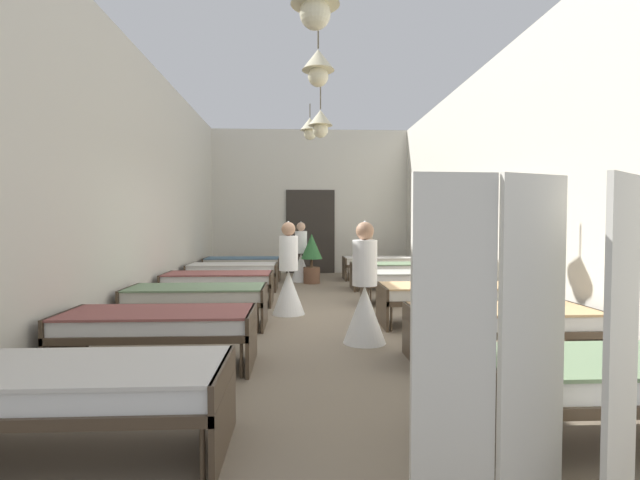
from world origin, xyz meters
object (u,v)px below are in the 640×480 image
object	(u,v)px
patient_seated_primary	(367,246)
nurse_mid_aisle	(289,281)
bed_right_row_2	(447,294)
nurse_far_aisle	(301,260)
bed_left_row_2	(197,296)
bed_left_row_4	(233,270)
bed_left_row_3	(219,280)
bed_right_row_4	(395,269)
bed_left_row_0	(73,386)
nurse_near_aisle	(365,300)
bed_left_row_1	(159,324)
bed_right_row_3	(415,279)
bed_right_row_0	(619,377)
bed_right_row_5	(380,262)
privacy_screen	(536,347)
potted_plant	(312,255)
bed_left_row_5	(243,263)
bed_right_row_1	(501,321)

from	to	relation	value
patient_seated_primary	nurse_mid_aisle	bearing A→B (deg)	-113.28
bed_right_row_2	nurse_far_aisle	distance (m)	5.33
bed_left_row_2	bed_left_row_4	bearing A→B (deg)	90.00
bed_left_row_3	bed_right_row_4	distance (m)	3.94
bed_left_row_0	nurse_near_aisle	bearing A→B (deg)	49.53
bed_left_row_1	bed_right_row_4	world-z (taller)	same
bed_left_row_3	bed_right_row_3	distance (m)	3.52
bed_left_row_3	nurse_far_aisle	world-z (taller)	nurse_far_aisle
bed_right_row_0	nurse_near_aisle	size ratio (longest dim) A/B	1.28
bed_right_row_2	bed_right_row_5	distance (m)	5.27
bed_left_row_3	bed_left_row_2	bearing A→B (deg)	-90.00
privacy_screen	bed_right_row_4	bearing A→B (deg)	62.70
bed_left_row_0	nurse_near_aisle	distance (m)	3.40
bed_left_row_2	bed_right_row_0	bearing A→B (deg)	-44.91
bed_right_row_2	potted_plant	xyz separation A→B (m)	(-1.79, 4.55, 0.25)
bed_right_row_3	nurse_near_aisle	distance (m)	2.99
potted_plant	privacy_screen	bearing A→B (deg)	-84.52
bed_right_row_2	bed_left_row_5	xyz separation A→B (m)	(-3.52, 5.27, 0.00)
bed_left_row_0	bed_right_row_1	bearing A→B (deg)	26.50
bed_left_row_0	nurse_mid_aisle	bearing A→B (deg)	74.05
bed_left_row_0	potted_plant	bearing A→B (deg)	77.88
potted_plant	bed_left_row_4	bearing A→B (deg)	-149.06
bed_right_row_0	bed_right_row_5	size ratio (longest dim) A/B	1.00
patient_seated_primary	potted_plant	xyz separation A→B (m)	(-1.44, -0.78, -0.18)
bed_right_row_5	patient_seated_primary	size ratio (longest dim) A/B	2.37
bed_left_row_4	patient_seated_primary	bearing A→B (deg)	29.83
bed_right_row_4	potted_plant	distance (m)	2.09
bed_right_row_0	bed_left_row_2	bearing A→B (deg)	135.09
potted_plant	bed_right_row_1	bearing A→B (deg)	-74.14
bed_right_row_3	bed_right_row_5	world-z (taller)	same
bed_right_row_3	nurse_far_aisle	size ratio (longest dim) A/B	1.28
bed_right_row_5	privacy_screen	world-z (taller)	privacy_screen
bed_right_row_0	nurse_far_aisle	xyz separation A→B (m)	(-2.04, 8.43, 0.09)
bed_left_row_4	bed_left_row_2	bearing A→B (deg)	-90.00
bed_right_row_0	bed_left_row_2	world-z (taller)	same
bed_right_row_2	bed_right_row_3	size ratio (longest dim) A/B	1.00
bed_left_row_3	nurse_mid_aisle	size ratio (longest dim) A/B	1.28
bed_left_row_1	bed_right_row_5	xyz separation A→B (m)	(3.52, 7.02, 0.00)
bed_right_row_0	potted_plant	world-z (taller)	potted_plant
patient_seated_primary	privacy_screen	bearing A→B (deg)	-93.59
bed_right_row_1	bed_left_row_1	bearing A→B (deg)	180.00
bed_right_row_1	nurse_far_aisle	size ratio (longest dim) A/B	1.28
bed_left_row_4	patient_seated_primary	size ratio (longest dim) A/B	2.37
nurse_near_aisle	bed_right_row_3	bearing A→B (deg)	-118.83
bed_left_row_2	potted_plant	distance (m)	4.87
bed_left_row_2	bed_left_row_4	size ratio (longest dim) A/B	1.00
bed_left_row_0	bed_right_row_3	distance (m)	6.34
bed_right_row_2	bed_left_row_5	distance (m)	6.34
bed_left_row_0	bed_right_row_0	world-z (taller)	same
bed_right_row_5	nurse_mid_aisle	size ratio (longest dim) A/B	1.28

